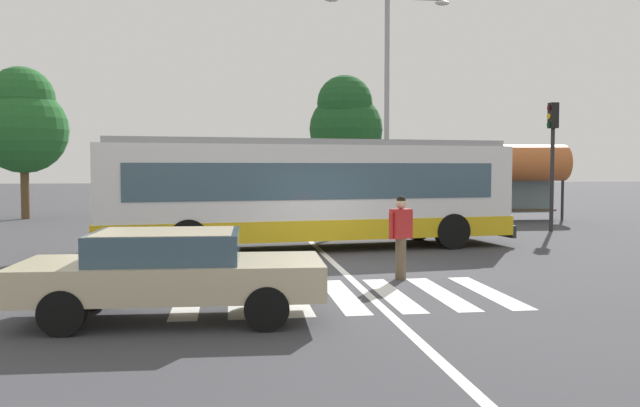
# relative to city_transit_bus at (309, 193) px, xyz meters

# --- Properties ---
(ground_plane) EXTENTS (160.00, 160.00, 0.00)m
(ground_plane) POSITION_rel_city_transit_bus_xyz_m (0.45, -3.57, -1.59)
(ground_plane) COLOR #3D3D42
(city_transit_bus) EXTENTS (11.91, 4.19, 3.06)m
(city_transit_bus) POSITION_rel_city_transit_bus_xyz_m (0.00, 0.00, 0.00)
(city_transit_bus) COLOR black
(city_transit_bus) RESTS_ON ground_plane
(pedestrian_crossing_street) EXTENTS (0.55, 0.39, 1.72)m
(pedestrian_crossing_street) POSITION_rel_city_transit_bus_xyz_m (1.27, -5.32, -0.62)
(pedestrian_crossing_street) COLOR brown
(pedestrian_crossing_street) RESTS_ON ground_plane
(foreground_sedan) EXTENTS (4.56, 2.00, 1.35)m
(foreground_sedan) POSITION_rel_city_transit_bus_xyz_m (-3.09, -8.32, -0.82)
(foreground_sedan) COLOR black
(foreground_sedan) RESTS_ON ground_plane
(parked_car_champagne) EXTENTS (1.95, 4.54, 1.35)m
(parked_car_champagne) POSITION_rel_city_transit_bus_xyz_m (-0.47, 10.22, -0.82)
(parked_car_champagne) COLOR black
(parked_car_champagne) RESTS_ON ground_plane
(parked_car_black) EXTENTS (2.11, 4.61, 1.35)m
(parked_car_black) POSITION_rel_city_transit_bus_xyz_m (2.23, 9.71, -0.82)
(parked_car_black) COLOR black
(parked_car_black) RESTS_ON ground_plane
(parked_car_teal) EXTENTS (2.03, 4.58, 1.35)m
(parked_car_teal) POSITION_rel_city_transit_bus_xyz_m (4.73, 9.77, -0.82)
(parked_car_teal) COLOR black
(parked_car_teal) RESTS_ON ground_plane
(traffic_light_far_corner) EXTENTS (0.33, 0.32, 4.58)m
(traffic_light_far_corner) POSITION_rel_city_transit_bus_xyz_m (9.18, 3.71, 1.49)
(traffic_light_far_corner) COLOR #28282B
(traffic_light_far_corner) RESTS_ON ground_plane
(bus_stop_shelter) EXTENTS (3.76, 1.54, 3.25)m
(bus_stop_shelter) POSITION_rel_city_transit_bus_xyz_m (10.22, 8.32, 0.83)
(bus_stop_shelter) COLOR #28282B
(bus_stop_shelter) RESTS_ON ground_plane
(twin_arm_street_lamp) EXTENTS (5.13, 0.32, 9.21)m
(twin_arm_street_lamp) POSITION_rel_city_transit_bus_xyz_m (4.10, 7.70, 4.11)
(twin_arm_street_lamp) COLOR #939399
(twin_arm_street_lamp) RESTS_ON ground_plane
(background_tree_left) EXTENTS (3.82, 3.82, 6.70)m
(background_tree_left) POSITION_rel_city_transit_bus_xyz_m (-11.20, 12.25, 2.73)
(background_tree_left) COLOR brown
(background_tree_left) RESTS_ON ground_plane
(background_tree_right) EXTENTS (3.95, 3.95, 7.18)m
(background_tree_right) POSITION_rel_city_transit_bus_xyz_m (3.99, 16.62, 3.13)
(background_tree_right) COLOR brown
(background_tree_right) RESTS_ON ground_plane
(crosswalk_painted_stripes) EXTENTS (5.88, 3.19, 0.01)m
(crosswalk_painted_stripes) POSITION_rel_city_transit_bus_xyz_m (-0.21, -6.88, -1.58)
(crosswalk_painted_stripes) COLOR silver
(crosswalk_painted_stripes) RESTS_ON ground_plane
(lane_center_line) EXTENTS (0.16, 24.00, 0.01)m
(lane_center_line) POSITION_rel_city_transit_bus_xyz_m (0.27, -1.57, -1.58)
(lane_center_line) COLOR silver
(lane_center_line) RESTS_ON ground_plane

